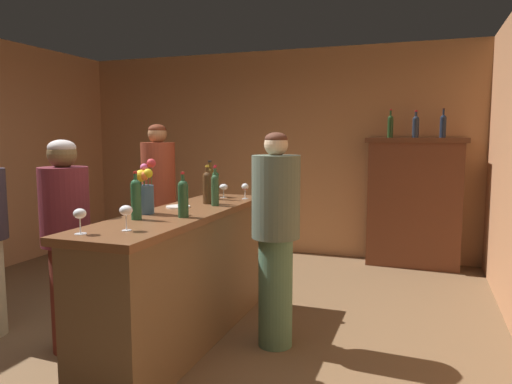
# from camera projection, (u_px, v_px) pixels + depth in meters

# --- Properties ---
(floor) EXTENTS (8.84, 8.84, 0.00)m
(floor) POSITION_uv_depth(u_px,v_px,m) (126.00, 352.00, 3.54)
(floor) COLOR brown
(floor) RESTS_ON ground
(wall_back) EXTENTS (5.61, 0.12, 2.74)m
(wall_back) POSITION_uv_depth(u_px,v_px,m) (270.00, 152.00, 6.62)
(wall_back) COLOR tan
(wall_back) RESTS_ON ground
(bar_counter) EXTENTS (0.58, 2.21, 1.03)m
(bar_counter) POSITION_uv_depth(u_px,v_px,m) (183.00, 277.00, 3.65)
(bar_counter) COLOR brown
(bar_counter) RESTS_ON ground
(display_cabinet) EXTENTS (1.16, 0.37, 1.57)m
(display_cabinet) POSITION_uv_depth(u_px,v_px,m) (414.00, 200.00, 5.78)
(display_cabinet) COLOR brown
(display_cabinet) RESTS_ON ground
(wine_bottle_merlot) EXTENTS (0.06, 0.06, 0.31)m
(wine_bottle_merlot) POSITION_uv_depth(u_px,v_px,m) (216.00, 184.00, 4.25)
(wine_bottle_merlot) COLOR #214C29
(wine_bottle_merlot) RESTS_ON bar_counter
(wine_bottle_riesling) EXTENTS (0.08, 0.08, 0.34)m
(wine_bottle_riesling) POSITION_uv_depth(u_px,v_px,m) (210.00, 180.00, 4.46)
(wine_bottle_riesling) COLOR #4C3413
(wine_bottle_riesling) RESTS_ON bar_counter
(wine_bottle_malbec) EXTENTS (0.06, 0.06, 0.32)m
(wine_bottle_malbec) POSITION_uv_depth(u_px,v_px,m) (215.00, 188.00, 3.86)
(wine_bottle_malbec) COLOR #2C4D2E
(wine_bottle_malbec) RESTS_ON bar_counter
(wine_bottle_rose) EXTENTS (0.07, 0.07, 0.33)m
(wine_bottle_rose) POSITION_uv_depth(u_px,v_px,m) (136.00, 197.00, 3.22)
(wine_bottle_rose) COLOR #23502F
(wine_bottle_rose) RESTS_ON bar_counter
(wine_bottle_pinot) EXTENTS (0.07, 0.07, 0.32)m
(wine_bottle_pinot) POSITION_uv_depth(u_px,v_px,m) (183.00, 197.00, 3.31)
(wine_bottle_pinot) COLOR #234629
(wine_bottle_pinot) RESTS_ON bar_counter
(wine_bottle_chardonnay) EXTENTS (0.08, 0.08, 0.32)m
(wine_bottle_chardonnay) POSITION_uv_depth(u_px,v_px,m) (207.00, 186.00, 3.98)
(wine_bottle_chardonnay) COLOR #472D18
(wine_bottle_chardonnay) RESTS_ON bar_counter
(wine_glass_front) EXTENTS (0.07, 0.07, 0.15)m
(wine_glass_front) POSITION_uv_depth(u_px,v_px,m) (80.00, 215.00, 2.74)
(wine_glass_front) COLOR white
(wine_glass_front) RESTS_ON bar_counter
(wine_glass_mid) EXTENTS (0.08, 0.08, 0.15)m
(wine_glass_mid) POSITION_uv_depth(u_px,v_px,m) (126.00, 211.00, 2.84)
(wine_glass_mid) COLOR white
(wine_glass_mid) RESTS_ON bar_counter
(wine_glass_rear) EXTENTS (0.06, 0.06, 0.14)m
(wine_glass_rear) POSITION_uv_depth(u_px,v_px,m) (245.00, 188.00, 4.29)
(wine_glass_rear) COLOR white
(wine_glass_rear) RESTS_ON bar_counter
(wine_glass_spare) EXTENTS (0.08, 0.08, 0.13)m
(wine_glass_spare) POSITION_uv_depth(u_px,v_px,m) (224.00, 187.00, 4.38)
(wine_glass_spare) COLOR white
(wine_glass_spare) RESTS_ON bar_counter
(flower_arrangement) EXTENTS (0.13, 0.14, 0.40)m
(flower_arrangement) POSITION_uv_depth(u_px,v_px,m) (145.00, 190.00, 3.45)
(flower_arrangement) COLOR #385671
(flower_arrangement) RESTS_ON bar_counter
(cheese_plate) EXTENTS (0.19, 0.19, 0.01)m
(cheese_plate) POSITION_uv_depth(u_px,v_px,m) (178.00, 207.00, 3.78)
(cheese_plate) COLOR white
(cheese_plate) RESTS_ON bar_counter
(display_bottle_left) EXTENTS (0.07, 0.07, 0.34)m
(display_bottle_left) POSITION_uv_depth(u_px,v_px,m) (390.00, 125.00, 5.78)
(display_bottle_left) COLOR #1E391B
(display_bottle_left) RESTS_ON display_cabinet
(display_bottle_midleft) EXTENTS (0.08, 0.08, 0.32)m
(display_bottle_midleft) POSITION_uv_depth(u_px,v_px,m) (416.00, 126.00, 5.68)
(display_bottle_midleft) COLOR #212936
(display_bottle_midleft) RESTS_ON display_cabinet
(display_bottle_center) EXTENTS (0.07, 0.07, 0.34)m
(display_bottle_center) POSITION_uv_depth(u_px,v_px,m) (443.00, 125.00, 5.58)
(display_bottle_center) COLOR #1A2333
(display_bottle_center) RESTS_ON display_cabinet
(patron_near_entrance) EXTENTS (0.35, 0.35, 1.57)m
(patron_near_entrance) POSITION_uv_depth(u_px,v_px,m) (66.00, 237.00, 3.47)
(patron_near_entrance) COLOR maroon
(patron_near_entrance) RESTS_ON ground
(patron_redhead) EXTENTS (0.34, 0.34, 1.71)m
(patron_redhead) POSITION_uv_depth(u_px,v_px,m) (159.00, 200.00, 4.87)
(patron_redhead) COLOR #9F9788
(patron_redhead) RESTS_ON ground
(bartender) EXTENTS (0.36, 0.36, 1.62)m
(bartender) POSITION_uv_depth(u_px,v_px,m) (276.00, 231.00, 3.55)
(bartender) COLOR #486C51
(bartender) RESTS_ON ground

